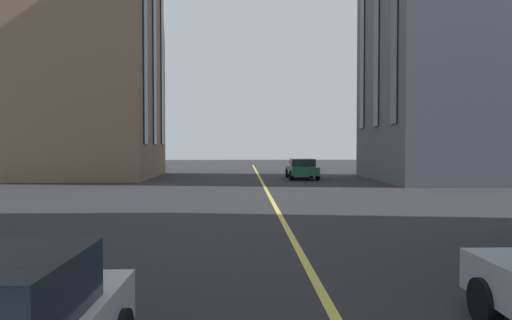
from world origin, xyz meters
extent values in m
cube|color=#D8C64C|center=(20.00, 0.00, 0.00)|extent=(80.00, 0.16, 0.01)
cylinder|color=black|center=(9.48, -1.87, 0.30)|extent=(0.60, 0.21, 0.60)
cube|color=#1E6038|center=(36.81, -2.85, 0.59)|extent=(4.40, 1.80, 0.55)
cube|color=#19232D|center=(36.59, -2.85, 1.12)|extent=(1.85, 1.58, 0.50)
cylinder|color=black|center=(38.27, -1.99, 0.32)|extent=(0.64, 0.22, 0.64)
cylinder|color=black|center=(38.27, -3.72, 0.32)|extent=(0.64, 0.22, 0.64)
cylinder|color=black|center=(35.36, -1.99, 0.32)|extent=(0.64, 0.22, 0.64)
cylinder|color=black|center=(35.36, -3.72, 0.32)|extent=(0.64, 0.22, 0.64)
cube|color=#846B51|center=(38.57, 13.63, 8.49)|extent=(10.10, 12.27, 16.98)
cube|color=#19232D|center=(35.20, 7.45, 8.83)|extent=(1.10, 0.10, 12.91)
cube|color=#19232D|center=(38.57, 7.45, 8.83)|extent=(1.10, 0.10, 12.91)
cube|color=#19232D|center=(41.93, 7.45, 8.83)|extent=(1.10, 0.10, 12.91)
camera|label=1|loc=(3.33, 1.24, 2.30)|focal=34.52mm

